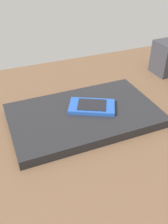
% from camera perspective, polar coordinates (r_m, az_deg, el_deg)
% --- Properties ---
extents(desk_surface, '(1.20, 0.80, 0.03)m').
position_cam_1_polar(desk_surface, '(0.59, 4.53, -4.87)').
color(desk_surface, brown).
rests_on(desk_surface, ground).
extents(laptop_closed, '(0.35, 0.21, 0.02)m').
position_cam_1_polar(laptop_closed, '(0.60, -0.00, -0.73)').
color(laptop_closed, black).
rests_on(laptop_closed, desk_surface).
extents(cell_phone_on_laptop, '(0.13, 0.11, 0.01)m').
position_cam_1_polar(cell_phone_on_laptop, '(0.60, 1.79, 1.30)').
color(cell_phone_on_laptop, '#1E479E').
rests_on(cell_phone_on_laptop, laptop_closed).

